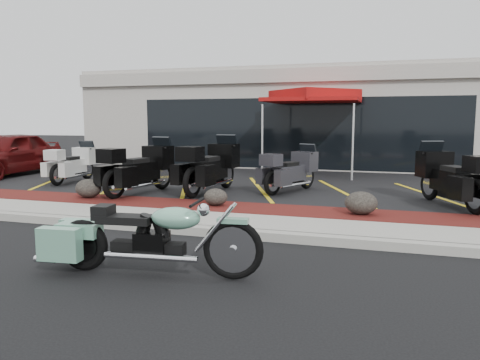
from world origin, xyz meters
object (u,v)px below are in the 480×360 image
(hero_cruiser, at_px, (233,241))
(parked_car, at_px, (6,154))
(popup_canopy, at_px, (314,98))
(traffic_cone, at_px, (278,171))
(touring_white, at_px, (87,160))

(hero_cruiser, bearing_deg, parked_car, 138.89)
(parked_car, xyz_separation_m, popup_canopy, (9.73, 3.53, 1.86))
(parked_car, relative_size, traffic_cone, 8.37)
(popup_canopy, bearing_deg, traffic_cone, -139.26)
(hero_cruiser, height_order, popup_canopy, popup_canopy)
(touring_white, xyz_separation_m, popup_canopy, (6.50, 3.66, 1.99))
(hero_cruiser, xyz_separation_m, popup_canopy, (-0.61, 10.73, 2.23))
(traffic_cone, bearing_deg, touring_white, -161.83)
(hero_cruiser, xyz_separation_m, traffic_cone, (-1.43, 8.94, -0.10))
(touring_white, relative_size, popup_canopy, 0.51)
(traffic_cone, height_order, popup_canopy, popup_canopy)
(hero_cruiser, relative_size, touring_white, 1.39)
(popup_canopy, bearing_deg, touring_white, -175.43)
(hero_cruiser, height_order, parked_car, parked_car)
(traffic_cone, bearing_deg, popup_canopy, 65.55)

